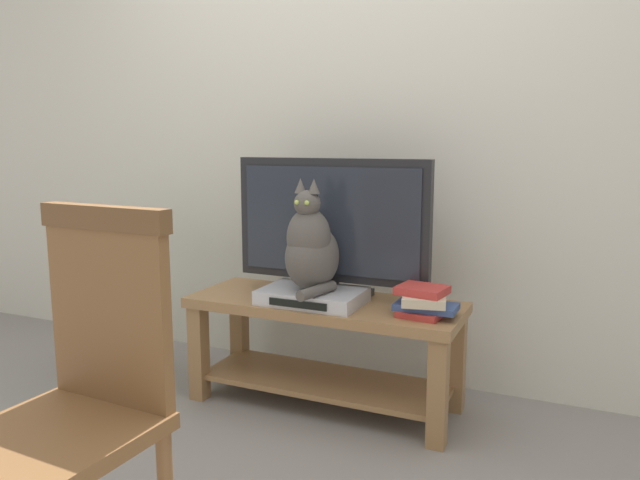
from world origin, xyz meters
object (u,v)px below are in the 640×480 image
Objects in this scene: media_box at (312,296)px; wooden_chair at (83,383)px; cat at (311,249)px; tv_stand at (325,334)px; tv at (331,226)px; potted_plant at (115,283)px; book_stack at (424,302)px.

media_box is 1.21m from wooden_chair.
cat is 1.20m from wooden_chair.
cat is (0.00, -0.01, 0.21)m from media_box.
media_box is 0.43× the size of wooden_chair.
cat is at bearing -109.93° from tv_stand.
tv is 2.06× the size of media_box.
media_box is (-0.03, -0.06, 0.18)m from tv_stand.
media_box is 0.91× the size of cat.
potted_plant is at bearing -164.69° from tv.
tv is 3.61× the size of book_stack.
potted_plant reaches higher than book_stack.
wooden_chair reaches higher than potted_plant.
potted_plant reaches higher than tv_stand.
tv is 0.53m from book_stack.
book_stack is (0.45, -0.13, -0.26)m from tv.
book_stack is (0.48, 0.01, 0.03)m from media_box.
book_stack is at bearing -7.30° from tv_stand.
cat reaches higher than book_stack.
book_stack reaches higher than tv_stand.
potted_plant is (-0.95, -0.14, -0.01)m from media_box.
media_box is 0.48m from book_stack.
media_box is (-0.03, -0.13, -0.29)m from tv.
wooden_chair is 1.30× the size of potted_plant.
tv_stand is at bearing 11.44° from potted_plant.
cat is at bearing -100.81° from tv.
tv is 1.06m from potted_plant.
tv_stand is 2.78× the size of media_box.
tv_stand is 1.19× the size of wooden_chair.
book_stack is (0.45, -0.06, 0.21)m from tv_stand.
book_stack is at bearing 65.99° from wooden_chair.
book_stack is at bearing 5.64° from potted_plant.
tv_stand is 0.19m from media_box.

